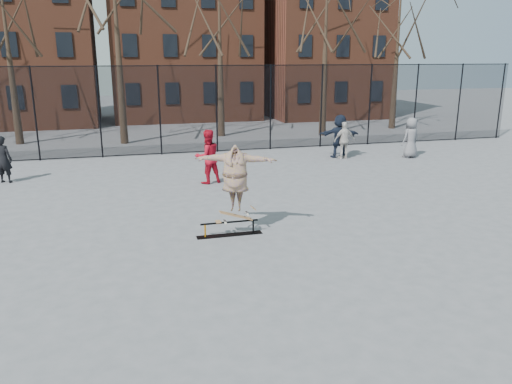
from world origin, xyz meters
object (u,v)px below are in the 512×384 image
object	(u,v)px
skater	(235,185)
skateboard	(236,219)
skate_rail	(229,230)
bystander_red	(208,157)
bystander_extra	(411,138)
bystander_white	(344,140)
bystander_navy	(340,136)
bystander_black	(3,159)

from	to	relation	value
skater	skateboard	bearing A→B (deg)	20.47
skate_rail	bystander_red	xyz separation A→B (m)	(0.40, 5.43, 0.81)
skateboard	bystander_extra	distance (m)	12.36
skateboard	bystander_white	xyz separation A→B (m)	(6.73, 8.18, 0.39)
bystander_navy	skater	bearing A→B (deg)	62.59
skateboard	bystander_black	distance (m)	10.02
skater	bystander_black	size ratio (longest dim) A/B	1.21
bystander_red	bystander_white	bearing A→B (deg)	-172.43
skateboard	bystander_red	size ratio (longest dim) A/B	0.49
bystander_white	skate_rail	bearing A→B (deg)	48.47
skate_rail	bystander_black	size ratio (longest dim) A/B	1.00
skate_rail	skateboard	size ratio (longest dim) A/B	1.80
bystander_black	bystander_white	size ratio (longest dim) A/B	1.03
bystander_extra	bystander_black	bearing A→B (deg)	-14.01
skate_rail	bystander_extra	world-z (taller)	bystander_extra
skateboard	bystander_white	size ratio (longest dim) A/B	0.57
skateboard	bystander_black	size ratio (longest dim) A/B	0.55
skateboard	skate_rail	bearing A→B (deg)	-180.00
bystander_red	bystander_extra	world-z (taller)	bystander_red
skate_rail	bystander_white	xyz separation A→B (m)	(6.90, 8.18, 0.67)
skate_rail	bystander_black	world-z (taller)	bystander_black
skateboard	bystander_extra	size ratio (longest dim) A/B	0.52
skateboard	bystander_navy	xyz separation A→B (m)	(6.66, 8.53, 0.53)
bystander_black	bystander_extra	bearing A→B (deg)	-158.50
bystander_red	bystander_navy	distance (m)	7.14
skate_rail	bystander_red	bearing A→B (deg)	85.84
bystander_black	bystander_navy	xyz separation A→B (m)	(13.40, 1.13, 0.12)
skate_rail	bystander_navy	bearing A→B (deg)	51.33
skate_rail	bystander_navy	xyz separation A→B (m)	(6.82, 8.53, 0.81)
skate_rail	bystander_navy	world-z (taller)	bystander_navy
bystander_black	skateboard	bearing A→B (deg)	152.92
skater	bystander_navy	world-z (taller)	skater
bystander_black	bystander_navy	world-z (taller)	bystander_navy
bystander_white	bystander_extra	xyz separation A→B (m)	(2.95, -0.52, 0.07)
skateboard	bystander_navy	world-z (taller)	bystander_navy
skater	skate_rail	bearing A→B (deg)	-159.53
bystander_navy	skate_rail	bearing A→B (deg)	61.89
bystander_navy	bystander_white	bearing A→B (deg)	113.12
skateboard	bystander_extra	bearing A→B (deg)	38.36
bystander_red	bystander_navy	bearing A→B (deg)	-169.64
skateboard	bystander_white	distance (m)	10.60
skate_rail	bystander_red	size ratio (longest dim) A/B	0.88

